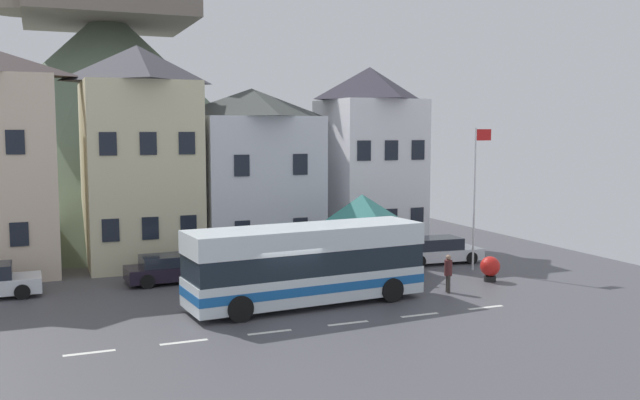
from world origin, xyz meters
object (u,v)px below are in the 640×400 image
townhouse_01 (140,155)px  public_bench (376,255)px  townhouse_03 (369,159)px  pedestrian_01 (384,266)px  bus_shelter (362,210)px  flagpole (476,188)px  transit_bus (306,265)px  pedestrian_03 (364,268)px  parked_car_03 (436,250)px  harbour_buoy (490,267)px  parked_car_01 (175,268)px  parked_car_00 (328,254)px  pedestrian_02 (411,264)px  hilltop_castle (110,110)px  pedestrian_00 (448,271)px  townhouse_02 (252,172)px

townhouse_01 → public_bench: size_ratio=6.48×
townhouse_03 → pedestrian_01: (-3.77, -9.26, -4.43)m
bus_shelter → flagpole: flagpole is taller
transit_bus → pedestrian_03: bearing=24.7°
parked_car_03 → harbour_buoy: size_ratio=3.98×
parked_car_01 → parked_car_00: bearing=1.4°
bus_shelter → pedestrian_02: 3.64m
transit_bus → parked_car_00: transit_bus is taller
hilltop_castle → parked_car_00: size_ratio=7.55×
pedestrian_01 → flagpole: (5.78, 1.33, 3.23)m
public_bench → parked_car_00: bearing=175.0°
townhouse_01 → pedestrian_02: size_ratio=7.34×
pedestrian_02 → parked_car_01: bearing=156.5°
pedestrian_00 → townhouse_01: bearing=133.4°
townhouse_01 → bus_shelter: townhouse_01 is taller
townhouse_01 → parked_car_00: 11.13m
townhouse_02 → pedestrian_01: bearing=-72.3°
townhouse_01 → pedestrian_02: (10.74, -9.74, -4.80)m
hilltop_castle → bus_shelter: 25.66m
harbour_buoy → pedestrian_02: bearing=163.7°
townhouse_01 → harbour_buoy: (14.35, -10.80, -5.02)m
townhouse_02 → transit_bus: bearing=-96.3°
parked_car_03 → townhouse_02: bearing=146.6°
hilltop_castle → transit_bus: size_ratio=3.39×
townhouse_01 → townhouse_03: 13.17m
transit_bus → hilltop_castle: bearing=95.0°
townhouse_03 → parked_car_03: (1.28, -5.53, -4.66)m
pedestrian_00 → pedestrian_01: bearing=130.4°
bus_shelter → pedestrian_02: bearing=-63.4°
transit_bus → pedestrian_00: 6.47m
parked_car_00 → flagpole: (6.48, -3.52, 3.47)m
townhouse_03 → parked_car_03: bearing=-76.9°
parked_car_00 → pedestrian_01: (0.70, -4.85, 0.24)m
parked_car_03 → flagpole: bearing=-69.6°
townhouse_01 → harbour_buoy: bearing=-37.0°
parked_car_03 → parked_car_01: bearing=-178.7°
parked_car_00 → parked_car_03: parked_car_03 is taller
parked_car_00 → pedestrian_01: bearing=-86.8°
townhouse_02 → transit_bus: (-1.30, -11.84, -3.04)m
bus_shelter → transit_bus: bearing=-136.2°
townhouse_01 → public_bench: (11.33, -5.06, -5.20)m
bus_shelter → public_bench: 3.90m
townhouse_01 → parked_car_03: size_ratio=2.43×
hilltop_castle → pedestrian_01: bearing=-70.1°
parked_car_01 → pedestrian_03: size_ratio=2.98×
parked_car_00 → pedestrian_01: pedestrian_01 is taller
public_bench → townhouse_03: bearing=68.5°
transit_bus → flagpole: size_ratio=1.39×
townhouse_01 → pedestrian_01: townhouse_01 is taller
pedestrian_03 → public_bench: bearing=57.4°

